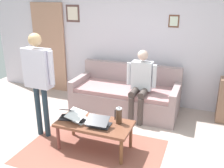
{
  "coord_description": "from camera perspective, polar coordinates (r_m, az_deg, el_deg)",
  "views": [
    {
      "loc": [
        -1.41,
        2.78,
        2.19
      ],
      "look_at": [
        0.0,
        -0.87,
        0.8
      ],
      "focal_mm": 40.07,
      "sensor_mm": 36.0,
      "label": 1
    }
  ],
  "objects": [
    {
      "name": "ground_plane",
      "position": [
        3.81,
        -4.87,
        -15.63
      ],
      "size": [
        7.68,
        7.68,
        0.0
      ],
      "primitive_type": "plane",
      "color": "#B9A299"
    },
    {
      "name": "area_rug",
      "position": [
        3.85,
        -4.53,
        -15.08
      ],
      "size": [
        2.02,
        1.39,
        0.01
      ],
      "primitive_type": "cube",
      "color": "#945547",
      "rests_on": "ground_plane"
    },
    {
      "name": "back_wall",
      "position": [
        5.24,
        5.33,
        10.27
      ],
      "size": [
        7.04,
        0.11,
        2.7
      ],
      "color": "silver",
      "rests_on": "ground_plane"
    },
    {
      "name": "interior_door",
      "position": [
        6.1,
        -14.07,
        7.97
      ],
      "size": [
        0.82,
        0.09,
        2.05
      ],
      "color": "tan",
      "rests_on": "ground_plane"
    },
    {
      "name": "couch",
      "position": [
        4.99,
        3.17,
        -2.67
      ],
      "size": [
        2.06,
        0.92,
        0.88
      ],
      "color": "#A2898B",
      "rests_on": "ground_plane"
    },
    {
      "name": "coffee_table",
      "position": [
        3.73,
        -4.02,
        -9.46
      ],
      "size": [
        1.11,
        0.55,
        0.43
      ],
      "color": "brown",
      "rests_on": "ground_plane"
    },
    {
      "name": "laptop_left",
      "position": [
        3.77,
        -7.72,
        -7.6
      ],
      "size": [
        0.38,
        0.37,
        0.16
      ],
      "color": "silver",
      "rests_on": "coffee_table"
    },
    {
      "name": "laptop_center",
      "position": [
        3.6,
        -3.08,
        -8.91
      ],
      "size": [
        0.33,
        0.29,
        0.15
      ],
      "color": "#28282D",
      "rests_on": "coffee_table"
    },
    {
      "name": "laptop_right",
      "position": [
        3.88,
        -9.49,
        -6.97
      ],
      "size": [
        0.37,
        0.33,
        0.14
      ],
      "color": "#28282D",
      "rests_on": "coffee_table"
    },
    {
      "name": "french_press",
      "position": [
        3.63,
        1.57,
        -7.22
      ],
      "size": [
        0.11,
        0.09,
        0.27
      ],
      "color": "#4C3323",
      "rests_on": "coffee_table"
    },
    {
      "name": "person_standing",
      "position": [
        3.97,
        -16.49,
        2.44
      ],
      "size": [
        0.59,
        0.21,
        1.68
      ],
      "color": "#263845",
      "rests_on": "ground_plane"
    },
    {
      "name": "person_seated",
      "position": [
        4.55,
        6.57,
        0.68
      ],
      "size": [
        0.55,
        0.51,
        1.28
      ],
      "color": "#4A3F3C",
      "rests_on": "ground_plane"
    }
  ]
}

